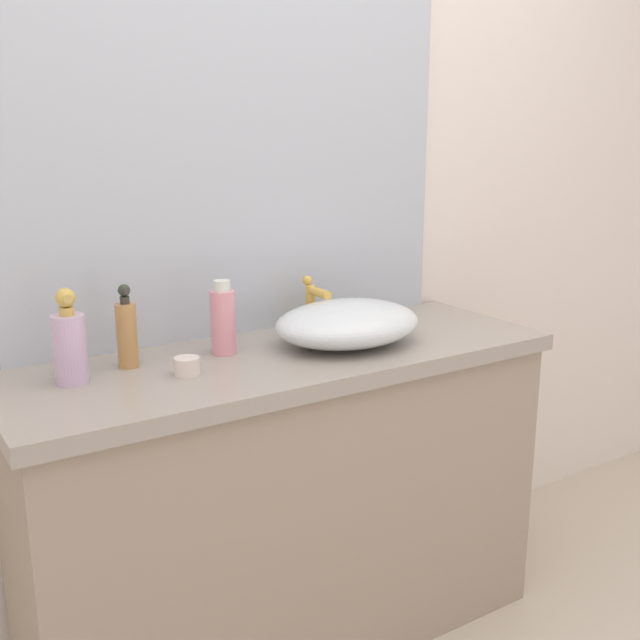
{
  "coord_description": "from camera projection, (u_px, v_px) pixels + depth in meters",
  "views": [
    {
      "loc": [
        -0.96,
        -1.18,
        1.42
      ],
      "look_at": [
        0.05,
        0.42,
        0.93
      ],
      "focal_mm": 41.99,
      "sensor_mm": 36.0,
      "label": 1
    }
  ],
  "objects": [
    {
      "name": "perfume_bottle",
      "position": [
        223.0,
        320.0,
        1.92
      ],
      "size": [
        0.07,
        0.07,
        0.19
      ],
      "color": "pink",
      "rests_on": "vanity_counter"
    },
    {
      "name": "faucet",
      "position": [
        313.0,
        300.0,
        2.14
      ],
      "size": [
        0.03,
        0.12,
        0.15
      ],
      "color": "gold",
      "rests_on": "vanity_counter"
    },
    {
      "name": "candle_jar",
      "position": [
        187.0,
        366.0,
        1.76
      ],
      "size": [
        0.06,
        0.06,
        0.04
      ],
      "primitive_type": "cylinder",
      "color": "silver",
      "rests_on": "vanity_counter"
    },
    {
      "name": "vanity_counter",
      "position": [
        288.0,
        501.0,
        2.05
      ],
      "size": [
        1.45,
        0.5,
        0.85
      ],
      "color": "gray",
      "rests_on": "ground"
    },
    {
      "name": "bathroom_wall_rear",
      "position": [
        244.0,
        173.0,
        2.09
      ],
      "size": [
        6.0,
        0.06,
        2.6
      ],
      "primitive_type": "cube",
      "color": "silver",
      "rests_on": "ground"
    },
    {
      "name": "wall_mirror_panel",
      "position": [
        237.0,
        107.0,
        1.99
      ],
      "size": [
        1.31,
        0.01,
        1.24
      ],
      "primitive_type": "cube",
      "color": "#B2BCC6",
      "rests_on": "vanity_counter"
    },
    {
      "name": "soap_dispenser",
      "position": [
        127.0,
        332.0,
        1.81
      ],
      "size": [
        0.05,
        0.05,
        0.21
      ],
      "color": "#B58247",
      "rests_on": "vanity_counter"
    },
    {
      "name": "lotion_bottle",
      "position": [
        69.0,
        344.0,
        1.69
      ],
      "size": [
        0.08,
        0.08,
        0.22
      ],
      "color": "#C6A8CA",
      "rests_on": "vanity_counter"
    },
    {
      "name": "sink_basin",
      "position": [
        348.0,
        323.0,
        2.01
      ],
      "size": [
        0.41,
        0.32,
        0.12
      ],
      "primitive_type": "ellipsoid",
      "color": "silver",
      "rests_on": "vanity_counter"
    }
  ]
}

